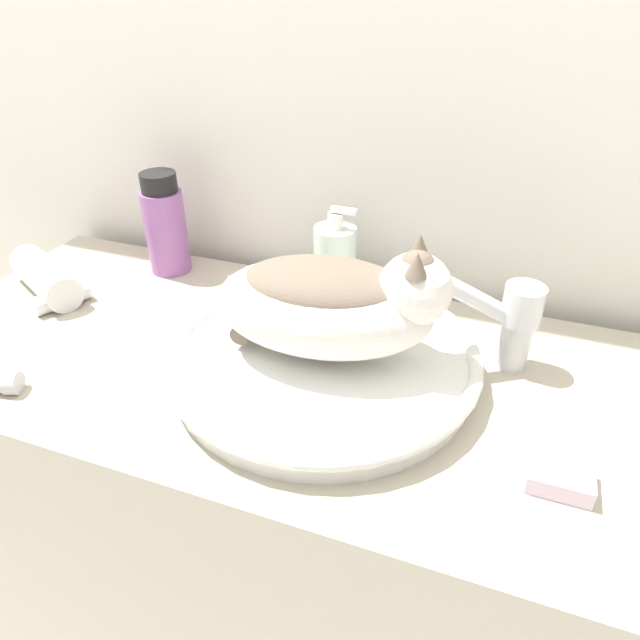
% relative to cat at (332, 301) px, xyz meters
% --- Properties ---
extents(wall_back, '(8.00, 0.05, 2.40)m').
position_rel_cat_xyz_m(wall_back, '(-0.02, 0.31, 0.25)').
color(wall_back, silver).
rests_on(wall_back, ground_plane).
extents(vanity_counter, '(1.27, 0.52, 0.83)m').
position_rel_cat_xyz_m(vanity_counter, '(-0.02, -0.00, -0.53)').
color(vanity_counter, '#B2A893').
rests_on(vanity_counter, ground_plane).
extents(sink_basin, '(0.44, 0.44, 0.04)m').
position_rel_cat_xyz_m(sink_basin, '(-0.01, -0.00, -0.09)').
color(sink_basin, silver).
rests_on(sink_basin, vanity_counter).
extents(cat, '(0.32, 0.26, 0.17)m').
position_rel_cat_xyz_m(cat, '(0.00, 0.00, 0.00)').
color(cat, silver).
rests_on(cat, sink_basin).
extents(faucet, '(0.15, 0.09, 0.16)m').
position_rel_cat_xyz_m(faucet, '(0.23, 0.10, -0.04)').
color(faucet, silver).
rests_on(faucet, vanity_counter).
extents(mouthwash_bottle, '(0.07, 0.07, 0.19)m').
position_rel_cat_xyz_m(mouthwash_bottle, '(-0.39, 0.19, -0.03)').
color(mouthwash_bottle, '#93569E').
rests_on(mouthwash_bottle, vanity_counter).
extents(soap_pump_bottle, '(0.07, 0.07, 0.17)m').
position_rel_cat_xyz_m(soap_pump_bottle, '(-0.06, 0.19, -0.05)').
color(soap_pump_bottle, silver).
rests_on(soap_pump_bottle, vanity_counter).
extents(hair_dryer, '(0.20, 0.15, 0.06)m').
position_rel_cat_xyz_m(hair_dryer, '(-0.54, 0.04, -0.09)').
color(hair_dryer, silver).
rests_on(hair_dryer, vanity_counter).
extents(soap_bar, '(0.07, 0.05, 0.02)m').
position_rel_cat_xyz_m(soap_bar, '(0.31, -0.11, -0.11)').
color(soap_bar, silver).
rests_on(soap_bar, vanity_counter).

